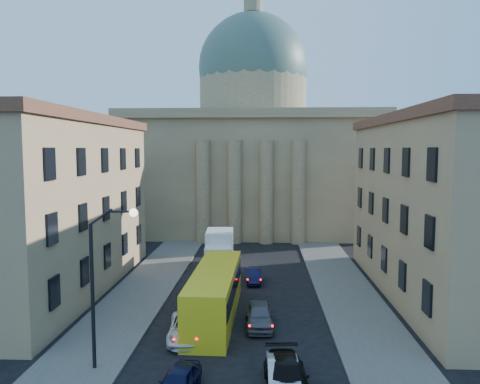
% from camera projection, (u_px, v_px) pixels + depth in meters
% --- Properties ---
extents(sidewalk_left, '(5.00, 60.00, 0.15)m').
position_uv_depth(sidewalk_left, '(129.00, 306.00, 35.24)').
color(sidewalk_left, '#54514D').
rests_on(sidewalk_left, ground).
extents(sidewalk_right, '(5.00, 60.00, 0.15)m').
position_uv_depth(sidewalk_right, '(357.00, 310.00, 34.42)').
color(sidewalk_right, '#54514D').
rests_on(sidewalk_right, ground).
extents(church, '(68.02, 28.76, 36.60)m').
position_uv_depth(church, '(253.00, 149.00, 71.02)').
color(church, '#79674A').
rests_on(church, ground).
extents(building_left, '(11.60, 26.60, 14.70)m').
position_uv_depth(building_left, '(40.00, 203.00, 38.95)').
color(building_left, tan).
rests_on(building_left, ground).
extents(building_right, '(11.60, 26.60, 14.70)m').
position_uv_depth(building_right, '(456.00, 205.00, 37.32)').
color(building_right, tan).
rests_on(building_right, ground).
extents(street_lamp, '(2.62, 0.44, 8.83)m').
position_uv_depth(street_lamp, '(102.00, 274.00, 24.74)').
color(street_lamp, black).
rests_on(street_lamp, ground).
extents(car_left_near, '(2.11, 4.13, 1.34)m').
position_uv_depth(car_left_near, '(178.00, 382.00, 22.54)').
color(car_left_near, black).
rests_on(car_left_near, ground).
extents(car_right_near, '(1.66, 4.44, 1.45)m').
position_uv_depth(car_right_near, '(283.00, 376.00, 23.07)').
color(car_right_near, '#B0B4B8').
rests_on(car_right_near, ground).
extents(car_left_mid, '(2.85, 5.30, 1.41)m').
position_uv_depth(car_left_mid, '(188.00, 328.00, 29.36)').
color(car_left_mid, white).
rests_on(car_left_mid, ground).
extents(car_right_mid, '(2.44, 5.23, 1.48)m').
position_uv_depth(car_right_mid, '(287.00, 377.00, 22.95)').
color(car_right_mid, black).
rests_on(car_right_mid, ground).
extents(car_right_far, '(1.98, 4.56, 1.53)m').
position_uv_depth(car_right_far, '(260.00, 315.00, 31.36)').
color(car_right_far, '#56555B').
rests_on(car_right_far, ground).
extents(car_right_distant, '(1.38, 3.74, 1.22)m').
position_uv_depth(car_right_distant, '(254.00, 276.00, 41.78)').
color(car_right_distant, black).
rests_on(car_right_distant, ground).
extents(city_bus, '(3.12, 12.37, 3.47)m').
position_uv_depth(city_bus, '(215.00, 292.00, 32.93)').
color(city_bus, yellow).
rests_on(city_bus, ground).
extents(box_truck, '(2.95, 6.79, 3.66)m').
position_uv_depth(box_truck, '(219.00, 252.00, 46.52)').
color(box_truck, white).
rests_on(box_truck, ground).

